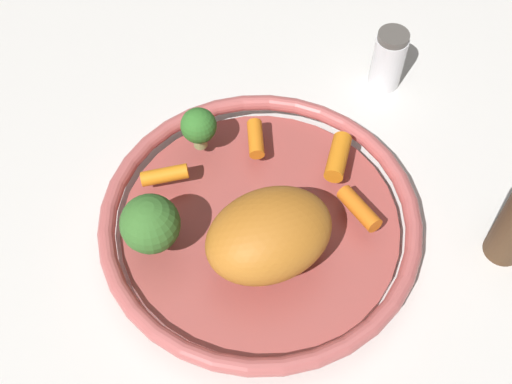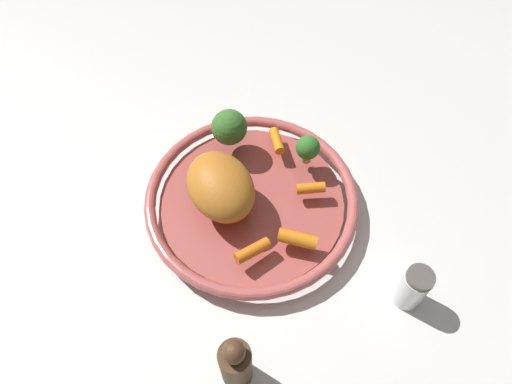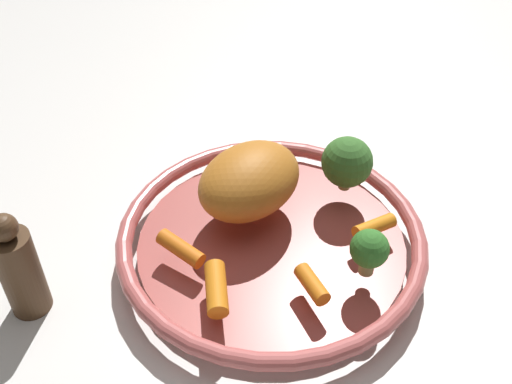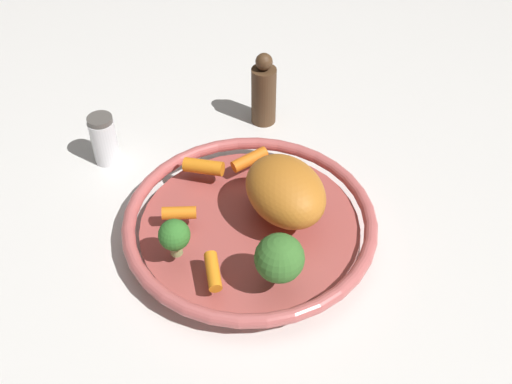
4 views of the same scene
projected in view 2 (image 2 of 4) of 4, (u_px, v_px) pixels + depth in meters
The scene contains 11 objects.
ground_plane at pixel (252, 207), 0.73m from camera, with size 2.45×2.45×0.00m, color silver.
serving_bowl at pixel (252, 200), 0.72m from camera, with size 0.34×0.34×0.04m.
roast_chicken_piece at pixel (221, 186), 0.67m from camera, with size 0.13×0.09×0.07m, color #C06F24.
baby_carrot_back at pixel (297, 239), 0.65m from camera, with size 0.02×0.02×0.06m, color orange.
baby_carrot_center at pixel (277, 141), 0.75m from camera, with size 0.02×0.02×0.05m, color orange.
baby_carrot_right at pixel (311, 188), 0.70m from camera, with size 0.02×0.02×0.04m, color orange.
baby_carrot_near_rim at pixel (253, 251), 0.64m from camera, with size 0.02×0.02×0.05m, color orange.
broccoli_floret_mid at pixel (229, 127), 0.73m from camera, with size 0.06×0.06×0.07m.
broccoli_floret_large at pixel (308, 148), 0.71m from camera, with size 0.04×0.04×0.05m.
salt_shaker at pixel (412, 288), 0.62m from camera, with size 0.04×0.04×0.08m.
pepper_mill at pixel (236, 364), 0.55m from camera, with size 0.04×0.04×0.13m.
Camera 2 is at (-0.25, -0.29, 0.63)m, focal length 31.82 mm.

